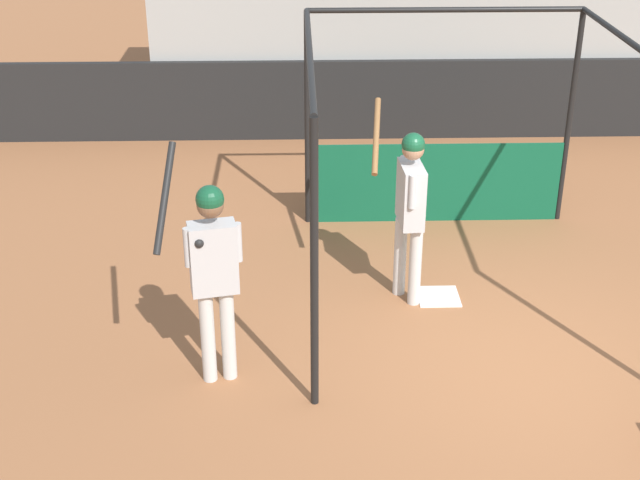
% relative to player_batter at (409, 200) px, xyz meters
% --- Properties ---
extents(ground_plane, '(60.00, 60.00, 0.00)m').
position_rel_player_batter_xyz_m(ground_plane, '(1.01, -1.42, -1.14)').
color(ground_plane, '#935B38').
extents(outfield_wall, '(24.00, 0.12, 1.23)m').
position_rel_player_batter_xyz_m(outfield_wall, '(1.01, 5.04, -0.52)').
color(outfield_wall, black).
rests_on(outfield_wall, ground).
extents(bleacher_section, '(8.70, 3.20, 2.91)m').
position_rel_player_batter_xyz_m(bleacher_section, '(1.01, 6.70, 0.31)').
color(bleacher_section, '#9E9E99').
rests_on(bleacher_section, ground).
extents(batting_cage, '(3.24, 3.85, 2.67)m').
position_rel_player_batter_xyz_m(batting_cage, '(0.58, 1.13, 0.07)').
color(batting_cage, black).
rests_on(batting_cage, ground).
extents(home_plate, '(0.44, 0.44, 0.02)m').
position_rel_player_batter_xyz_m(home_plate, '(0.36, -0.01, -1.13)').
color(home_plate, white).
rests_on(home_plate, ground).
extents(player_batter, '(0.55, 0.97, 2.02)m').
position_rel_player_batter_xyz_m(player_batter, '(0.00, 0.00, 0.00)').
color(player_batter, silver).
rests_on(player_batter, ground).
extents(player_waiting, '(0.72, 0.59, 2.24)m').
position_rel_player_batter_xyz_m(player_waiting, '(-1.88, -1.43, 0.04)').
color(player_waiting, silver).
rests_on(player_waiting, ground).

